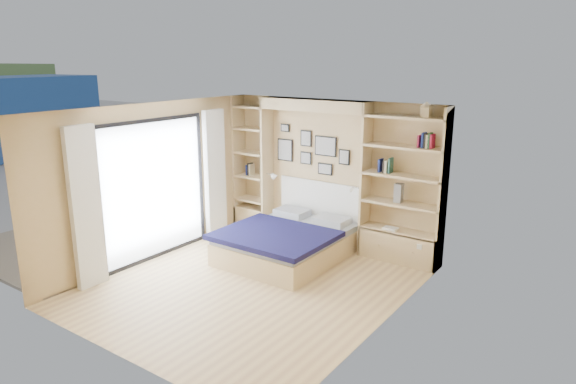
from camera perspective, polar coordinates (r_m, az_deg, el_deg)
The scene contains 9 objects.
ground at distance 7.50m, azimuth -3.99°, elevation -10.29°, with size 4.50×4.50×0.00m, color #E3C283.
room_shell at distance 8.51m, azimuth 0.31°, elevation 0.49°, with size 4.50×4.50×4.50m.
bed at distance 8.38m, azimuth 0.00°, elevation -5.48°, with size 1.73×2.13×1.07m.
photo_gallery at distance 9.01m, azimuth 2.53°, elevation 4.69°, with size 1.48×0.02×0.82m.
reading_lamps at distance 8.84m, azimuth 2.54°, elevation 1.18°, with size 1.92×0.12×0.15m.
shelf_decor at distance 8.14m, azimuth 11.01°, elevation 4.03°, with size 3.53×0.23×2.03m.
deck at distance 10.02m, azimuth -20.27°, elevation -4.69°, with size 3.20×4.00×0.05m, color #726554.
deck_chair at distance 10.42m, azimuth -16.00°, elevation -1.57°, with size 0.64×0.83×0.74m.
shipping_container at distance 19.43m, azimuth -29.35°, elevation 7.24°, with size 2.47×6.18×2.58m, color navy.
Camera 1 is at (4.32, -5.26, 3.15)m, focal length 32.00 mm.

